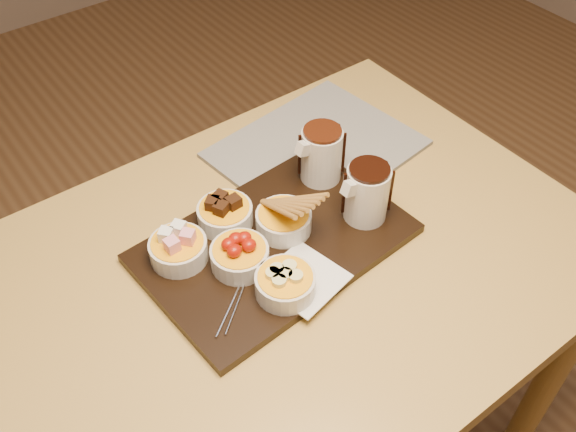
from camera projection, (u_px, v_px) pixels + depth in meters
dining_table at (265, 307)px, 1.18m from camera, size 1.20×0.80×0.75m
serving_board at (275, 243)px, 1.14m from camera, size 0.48×0.33×0.02m
napkin at (303, 279)px, 1.07m from camera, size 0.14×0.14×0.00m
bowl_marshmallows at (179, 250)px, 1.09m from camera, size 0.10×0.10×0.04m
bowl_cake at (225, 215)px, 1.15m from camera, size 0.10×0.10×0.04m
bowl_strawberries at (240, 257)px, 1.08m from camera, size 0.10×0.10×0.04m
bowl_biscotti at (284, 221)px, 1.14m from camera, size 0.10×0.10×0.04m
bowl_bananas at (285, 284)px, 1.04m from camera, size 0.10×0.10×0.04m
pitcher_dark_chocolate at (367, 194)px, 1.14m from camera, size 0.08×0.08×0.11m
pitcher_milk_chocolate at (321, 155)px, 1.21m from camera, size 0.08×0.08×0.11m
fondue_skewers at (245, 274)px, 1.07m from camera, size 0.18×0.23×0.01m
newspaper at (316, 149)px, 1.33m from camera, size 0.42×0.35×0.01m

